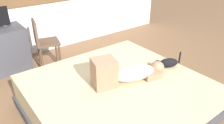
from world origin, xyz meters
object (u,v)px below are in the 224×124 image
at_px(bed, 115,97).
at_px(cup, 4,24).
at_px(person_lying, 126,72).
at_px(chair_by_desk, 43,40).
at_px(cat, 167,63).

distance_m(bed, cup, 2.28).
xyz_separation_m(person_lying, chair_by_desk, (-0.35, 1.76, -0.07)).
distance_m(person_lying, cat, 0.66).
bearing_deg(person_lying, bed, 153.23).
relative_size(cat, chair_by_desk, 0.38).
bearing_deg(cup, person_lying, -69.56).
xyz_separation_m(bed, cat, (0.77, -0.14, 0.30)).
relative_size(person_lying, cat, 2.86).
height_order(bed, cup, cup).
bearing_deg(chair_by_desk, cup, 139.03).
height_order(person_lying, chair_by_desk, chair_by_desk).
relative_size(bed, person_lying, 2.15).
relative_size(bed, cup, 23.53).
xyz_separation_m(cat, chair_by_desk, (-1.00, 1.84, -0.03)).
bearing_deg(person_lying, cup, 110.44).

